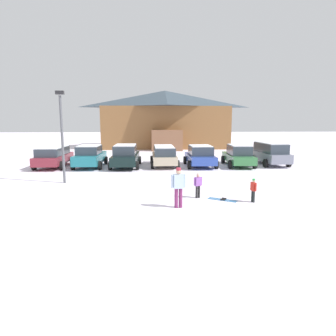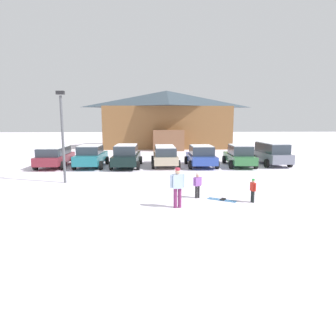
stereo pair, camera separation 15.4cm
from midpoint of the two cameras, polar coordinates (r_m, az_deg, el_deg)
The scene contains 14 objects.
ground at distance 10.13m, azimuth -2.84°, elevation -11.57°, with size 160.00×160.00×0.00m, color white.
ski_lodge at distance 40.78m, azimuth -0.71°, elevation 9.39°, with size 16.43×11.53×7.43m.
parked_maroon_van at distance 24.50m, azimuth -21.13°, elevation 2.16°, with size 2.20×4.55×1.58m.
parked_teal_hatchback at distance 23.68m, azimuth -14.83°, elevation 2.23°, with size 2.22×4.41×1.69m.
parked_black_sedan at distance 23.16m, azimuth -8.26°, elevation 2.32°, with size 2.25×4.77×1.73m.
parked_beige_suv at distance 23.49m, azimuth -0.96°, elevation 2.48°, with size 2.17×4.63×1.57m.
parked_blue_hatchback at distance 23.30m, azimuth 5.96°, elevation 2.32°, with size 2.27×4.16×1.65m.
parked_green_coupe at distance 24.07m, azimuth 13.10°, elevation 2.37°, with size 2.23×4.56×1.68m.
parked_grey_wagon at distance 25.48m, azimuth 18.69°, elevation 2.75°, with size 2.21×4.54×1.80m.
skier_adult_in_blue_parka at distance 12.25m, azimuth 1.65°, elevation -3.30°, with size 0.62×0.28×1.67m.
skier_child_in_purple_jacket at distance 13.89m, azimuth 5.41°, elevation -3.05°, with size 0.41×0.25×1.16m.
skier_child_in_red_jacket at distance 13.63m, azimuth 15.64°, elevation -3.87°, with size 0.21×0.38×1.05m.
pair_of_skis at distance 13.81m, azimuth 10.06°, elevation -5.94°, with size 1.27×0.95×0.08m.
lamp_post at distance 17.93m, azimuth -19.79°, elevation 6.52°, with size 0.44×0.24×5.17m.
Camera 1 is at (-0.12, -9.48, 3.58)m, focal length 32.00 mm.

